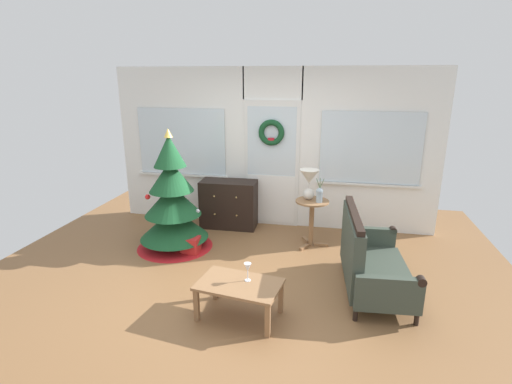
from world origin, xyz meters
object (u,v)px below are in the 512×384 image
object	(u,v)px
settee_sofa	(368,260)
coffee_table	(239,288)
table_lamp	(309,180)
gift_box	(191,245)
flower_vase	(320,194)
dresser_cabinet	(229,204)
christmas_tree	(173,206)
side_table	(312,214)
wine_glass	(248,268)

from	to	relation	value
settee_sofa	coffee_table	world-z (taller)	settee_sofa
table_lamp	gift_box	world-z (taller)	table_lamp
table_lamp	flower_vase	world-z (taller)	table_lamp
dresser_cabinet	settee_sofa	world-z (taller)	settee_sofa
christmas_tree	coffee_table	distance (m)	2.02
christmas_tree	settee_sofa	world-z (taller)	christmas_tree
coffee_table	flower_vase	bearing A→B (deg)	69.48
side_table	table_lamp	bearing A→B (deg)	146.31
coffee_table	christmas_tree	bearing A→B (deg)	132.10
dresser_cabinet	table_lamp	distance (m)	1.51
dresser_cabinet	gift_box	distance (m)	1.17
coffee_table	wine_glass	size ratio (longest dim) A/B	4.65
christmas_tree	dresser_cabinet	bearing A→B (deg)	59.01
side_table	gift_box	size ratio (longest dim) A/B	2.91
dresser_cabinet	flower_vase	distance (m)	1.63
settee_sofa	flower_vase	distance (m)	1.31
dresser_cabinet	wine_glass	world-z (taller)	dresser_cabinet
side_table	settee_sofa	bearing A→B (deg)	-57.37
gift_box	side_table	bearing A→B (deg)	20.74
side_table	table_lamp	xyz separation A→B (m)	(-0.06, 0.04, 0.49)
coffee_table	table_lamp	bearing A→B (deg)	74.66
dresser_cabinet	side_table	distance (m)	1.47
settee_sofa	wine_glass	world-z (taller)	settee_sofa
flower_vase	gift_box	xyz separation A→B (m)	(-1.73, -0.56, -0.69)
christmas_tree	wine_glass	size ratio (longest dim) A/B	8.86
christmas_tree	table_lamp	xyz separation A→B (m)	(1.88, 0.49, 0.35)
flower_vase	coffee_table	size ratio (longest dim) A/B	0.39
side_table	flower_vase	distance (m)	0.34
christmas_tree	wine_glass	world-z (taller)	christmas_tree
christmas_tree	wine_glass	bearing A→B (deg)	-45.00
flower_vase	coffee_table	xyz separation A→B (m)	(-0.70, -1.88, -0.48)
side_table	table_lamp	size ratio (longest dim) A/B	1.57
christmas_tree	gift_box	world-z (taller)	christmas_tree
dresser_cabinet	coffee_table	bearing A→B (deg)	-72.20
wine_glass	christmas_tree	bearing A→B (deg)	135.00
gift_box	coffee_table	bearing A→B (deg)	-51.90
christmas_tree	dresser_cabinet	distance (m)	1.12
table_lamp	wine_glass	xyz separation A→B (m)	(-0.47, -1.91, -0.45)
side_table	coffee_table	distance (m)	2.03
christmas_tree	side_table	xyz separation A→B (m)	(1.94, 0.45, -0.13)
christmas_tree	coffee_table	size ratio (longest dim) A/B	1.90
settee_sofa	christmas_tree	bearing A→B (deg)	165.81
coffee_table	wine_glass	xyz separation A→B (m)	(0.07, 0.07, 0.20)
coffee_table	wine_glass	world-z (taller)	wine_glass
settee_sofa	table_lamp	xyz separation A→B (m)	(-0.78, 1.17, 0.60)
dresser_cabinet	table_lamp	xyz separation A→B (m)	(1.32, -0.45, 0.59)
table_lamp	coffee_table	world-z (taller)	table_lamp
side_table	christmas_tree	bearing A→B (deg)	-166.89
side_table	flower_vase	size ratio (longest dim) A/B	1.98
side_table	dresser_cabinet	bearing A→B (deg)	160.61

